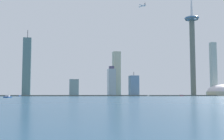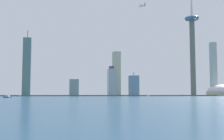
{
  "view_description": "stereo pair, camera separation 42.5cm",
  "coord_description": "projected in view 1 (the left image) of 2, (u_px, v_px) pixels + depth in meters",
  "views": [
    {
      "loc": [
        -119.05,
        -272.71,
        4.0
      ],
      "look_at": [
        43.42,
        502.78,
        72.55
      ],
      "focal_mm": 45.82,
      "sensor_mm": 36.0,
      "label": 1
    },
    {
      "loc": [
        -118.64,
        -272.79,
        4.0
      ],
      "look_at": [
        43.42,
        502.78,
        72.55
      ],
      "focal_mm": 45.82,
      "sensor_mm": 36.0,
      "label": 2
    }
  ],
  "objects": [
    {
      "name": "ground_plane",
      "position": [
        172.0,
        99.0,
        289.9
      ],
      "size": [
        6000.0,
        6000.0,
        0.0
      ],
      "primitive_type": "plane",
      "color": "navy"
    },
    {
      "name": "waterfront_pier",
      "position": [
        96.0,
        96.0,
        785.62
      ],
      "size": [
        997.04,
        40.13,
        2.96
      ],
      "primitive_type": "cube",
      "color": "#576159",
      "rests_on": "ground"
    },
    {
      "name": "observation_tower",
      "position": [
        192.0,
        41.0,
        902.18
      ],
      "size": [
        45.08,
        45.08,
        363.19
      ],
      "color": "slate",
      "rests_on": "ground"
    },
    {
      "name": "stadium_dome",
      "position": [
        224.0,
        92.0,
        877.98
      ],
      "size": [
        105.77,
        105.77,
        44.35
      ],
      "color": "beige",
      "rests_on": "ground"
    },
    {
      "name": "skyscraper_0",
      "position": [
        27.0,
        67.0,
        810.28
      ],
      "size": [
        22.59,
        21.84,
        188.82
      ],
      "color": "slate",
      "rests_on": "ground"
    },
    {
      "name": "skyscraper_1",
      "position": [
        112.0,
        82.0,
        858.58
      ],
      "size": [
        22.3,
        26.3,
        89.8
      ],
      "color": "#97ADB5",
      "rests_on": "ground"
    },
    {
      "name": "skyscraper_2",
      "position": [
        116.0,
        74.0,
        899.08
      ],
      "size": [
        22.53,
        27.16,
        139.19
      ],
      "color": "beige",
      "rests_on": "ground"
    },
    {
      "name": "skyscraper_4",
      "position": [
        213.0,
        69.0,
        915.34
      ],
      "size": [
        18.33,
        15.06,
        172.18
      ],
      "color": "#A2B6AE",
      "rests_on": "ground"
    },
    {
      "name": "skyscraper_5",
      "position": [
        134.0,
        86.0,
        830.05
      ],
      "size": [
        25.92,
        24.88,
        70.53
      ],
      "color": "#6185A7",
      "rests_on": "ground"
    },
    {
      "name": "skyscraper_6",
      "position": [
        74.0,
        88.0,
        829.03
      ],
      "size": [
        26.77,
        13.23,
        48.85
      ],
      "color": "gray",
      "rests_on": "ground"
    },
    {
      "name": "boat_0",
      "position": [
        148.0,
        96.0,
        702.03
      ],
      "size": [
        9.41,
        9.29,
        3.68
      ],
      "rotation": [
        0.0,
        0.0,
        3.91
      ],
      "color": "white",
      "rests_on": "ground"
    },
    {
      "name": "boat_3",
      "position": [
        20.0,
        96.0,
        669.19
      ],
      "size": [
        5.14,
        8.5,
        7.47
      ],
      "rotation": [
        0.0,
        0.0,
        4.33
      ],
      "color": "#22498A",
      "rests_on": "ground"
    },
    {
      "name": "boat_5",
      "position": [
        8.0,
        97.0,
        387.82
      ],
      "size": [
        9.2,
        18.47,
        8.52
      ],
      "rotation": [
        0.0,
        0.0,
        1.43
      ],
      "color": "navy",
      "rests_on": "ground"
    },
    {
      "name": "boat_6",
      "position": [
        182.0,
        96.0,
        763.2
      ],
      "size": [
        9.94,
        5.93,
        4.37
      ],
      "rotation": [
        0.0,
        0.0,
        2.81
      ],
      "color": "red",
      "rests_on": "ground"
    },
    {
      "name": "airplane",
      "position": [
        142.0,
        6.0,
        790.74
      ],
      "size": [
        22.62,
        23.4,
        7.77
      ],
      "rotation": [
        0.0,
        0.0,
        2.08
      ],
      "color": "silver"
    }
  ]
}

